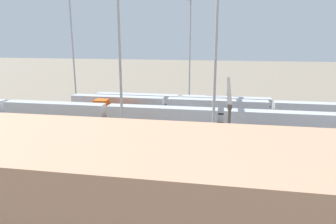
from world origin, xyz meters
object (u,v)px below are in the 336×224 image
Objects in this scene: light_mast_1 at (216,43)px; maintenance_shed at (70,189)px; train_on_track_6 at (292,144)px; train_on_track_4 at (162,119)px; train_on_track_3 at (113,113)px; signal_gantry at (229,93)px; train_on_track_2 at (217,110)px; light_mast_2 at (190,39)px; train_on_track_0 at (180,102)px; light_mast_0 at (72,33)px; light_mast_3 at (119,30)px.

maintenance_shed is (12.39, 24.29, -13.11)m from light_mast_1.
train_on_track_4 reaches higher than train_on_track_6.
train_on_track_3 is 0.29× the size of signal_gantry.
train_on_track_2 is at bearing -104.76° from maintenance_shed.
light_mast_2 reaches higher than train_on_track_3.
train_on_track_3 is 43.55m from maintenance_shed.
train_on_track_0 is 37.80m from train_on_track_6.
train_on_track_4 is 41.31m from light_mast_0.
light_mast_2 is (-1.93, -3.94, 16.76)m from train_on_track_0.
train_on_track_0 is 14.17m from train_on_track_2.
light_mast_3 reaches higher than train_on_track_3.
train_on_track_2 is 32.32m from light_mast_3.
light_mast_2 is (-33.14, -1.84, -1.41)m from light_mast_0.
light_mast_1 is 30.25m from maintenance_shed.
light_mast_0 reaches higher than light_mast_1.
train_on_track_2 is at bearing -63.29° from signal_gantry.
light_mast_1 is (-41.24, 34.77, -1.85)m from light_mast_0.
light_mast_3 is (-8.01, 17.05, 18.20)m from train_on_track_3.
light_mast_3 reaches higher than light_mast_2.
light_mast_2 is (8.08, -13.94, 16.16)m from train_on_track_2.
light_mast_1 is 37.50m from light_mast_2.
light_mast_1 is at bearing 90.05° from train_on_track_2.
train_on_track_3 is at bearing 47.84° from train_on_track_0.
light_mast_0 is 1.12× the size of light_mast_1.
train_on_track_2 is at bearing -137.88° from train_on_track_4.
light_mast_3 is (5.57, 32.05, 18.35)m from train_on_track_0.
train_on_track_6 is 43.31m from light_mast_2.
train_on_track_0 is (-13.58, -15.00, -0.15)m from train_on_track_3.
light_mast_2 reaches higher than train_on_track_2.
train_on_track_6 is at bearing -175.89° from light_mast_3.
train_on_track_6 is (-36.59, 15.00, -0.14)m from train_on_track_3.
train_on_track_3 reaches higher than train_on_track_0.
light_mast_0 is 33.22m from light_mast_2.
light_mast_3 reaches higher than maintenance_shed.
light_mast_1 is (-23.62, 17.68, 16.17)m from train_on_track_3.
train_on_track_4 is (1.04, 20.00, 0.62)m from train_on_track_0.
light_mast_3 reaches higher than signal_gantry.
train_on_track_3 is at bearing -75.02° from maintenance_shed.
maintenance_shed is at bearing 75.24° from train_on_track_2.
light_mast_2 is at bearing -97.08° from train_on_track_4.
train_on_track_6 is at bearing -168.33° from light_mast_1.
train_on_track_4 is 14.91m from train_on_track_2.
light_mast_1 is at bearing 81.97° from signal_gantry.
light_mast_2 is (-2.97, -23.94, 16.15)m from train_on_track_4.
train_on_track_3 is 0.21× the size of train_on_track_6.
signal_gantry is at bearing 180.00° from train_on_track_3.
light_mast_0 is (41.22, -12.10, 17.58)m from train_on_track_2.
signal_gantry is at bearing -109.53° from maintenance_shed.
maintenance_shed reaches higher than train_on_track_3.
train_on_track_6 is (-23.00, 30.00, 0.02)m from train_on_track_0.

